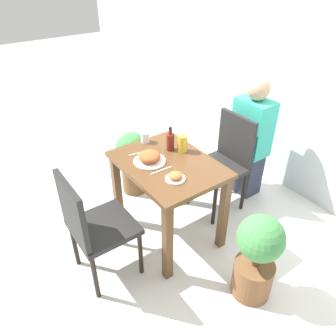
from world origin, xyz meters
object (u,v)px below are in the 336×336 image
at_px(chair_near, 92,224).
at_px(potted_plant_left, 132,158).
at_px(drink_cup, 145,137).
at_px(potted_plant_right, 257,256).
at_px(chair_far, 225,159).
at_px(person_figure, 250,139).
at_px(sauce_bottle, 170,141).
at_px(side_plate, 175,177).
at_px(food_plate, 150,157).
at_px(juice_glass, 182,143).

bearing_deg(chair_near, potted_plant_left, -45.00).
relative_size(drink_cup, potted_plant_right, 0.13).
height_order(chair_far, person_figure, person_figure).
distance_m(drink_cup, sauce_bottle, 0.24).
xyz_separation_m(side_plate, sauce_bottle, (-0.35, 0.21, 0.06)).
distance_m(side_plate, person_figure, 1.12).
height_order(food_plate, sauce_bottle, sauce_bottle).
relative_size(side_plate, sauce_bottle, 0.69).
distance_m(chair_near, food_plate, 0.64).
bearing_deg(potted_plant_right, food_plate, -165.00).
height_order(chair_near, side_plate, chair_near).
height_order(chair_far, side_plate, chair_far).
height_order(drink_cup, sauce_bottle, sauce_bottle).
distance_m(chair_far, person_figure, 0.34).
height_order(potted_plant_right, person_figure, person_figure).
relative_size(juice_glass, person_figure, 0.12).
bearing_deg(food_plate, potted_plant_right, 15.00).
bearing_deg(juice_glass, potted_plant_left, -169.42).
relative_size(juice_glass, sauce_bottle, 0.67).
xyz_separation_m(chair_near, chair_far, (-0.08, 1.32, 0.00)).
height_order(chair_far, sauce_bottle, sauce_bottle).
bearing_deg(sauce_bottle, potted_plant_right, 0.78).
distance_m(drink_cup, potted_plant_right, 1.26).
bearing_deg(sauce_bottle, food_plate, -76.59).
bearing_deg(sauce_bottle, person_figure, 84.16).
xyz_separation_m(food_plate, potted_plant_left, (-0.60, 0.18, -0.38)).
bearing_deg(potted_plant_left, side_plate, -9.99).
relative_size(food_plate, person_figure, 0.21).
distance_m(chair_near, sauce_bottle, 0.87).
bearing_deg(potted_plant_left, person_figure, 55.04).
relative_size(chair_far, potted_plant_left, 1.37).
bearing_deg(food_plate, chair_near, -76.11).
xyz_separation_m(chair_far, person_figure, (-0.02, 0.34, 0.08)).
xyz_separation_m(chair_far, food_plate, (-0.06, -0.76, 0.26)).
bearing_deg(chair_near, side_plate, -105.11).
distance_m(sauce_bottle, potted_plant_right, 1.06).
distance_m(side_plate, juice_glass, 0.40).
distance_m(chair_far, food_plate, 0.80).
relative_size(food_plate, juice_glass, 1.76).
height_order(chair_near, food_plate, chair_near).
relative_size(juice_glass, potted_plant_left, 0.21).
xyz_separation_m(food_plate, drink_cup, (-0.28, 0.13, 0.01)).
height_order(sauce_bottle, person_figure, person_figure).
bearing_deg(chair_far, chair_near, -86.34).
distance_m(drink_cup, juice_glass, 0.34).
distance_m(sauce_bottle, person_figure, 0.89).
distance_m(juice_glass, potted_plant_right, 0.99).
xyz_separation_m(juice_glass, potted_plant_right, (0.90, -0.05, -0.42)).
height_order(chair_far, juice_glass, chair_far).
height_order(food_plate, potted_plant_right, food_plate).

